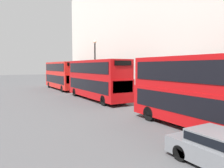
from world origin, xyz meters
name	(u,v)px	position (x,y,z in m)	size (l,w,h in m)	color
bus_leading	(206,90)	(1.60, 4.86, 2.40)	(2.59, 10.33, 4.35)	#B20C0F
bus_second_in_queue	(97,78)	(1.60, 18.90, 2.43)	(2.59, 10.88, 4.41)	#B20C0F
bus_third_in_queue	(62,74)	(1.60, 31.62, 2.43)	(2.59, 10.81, 4.42)	red
street_lamp	(95,62)	(3.33, 22.87, 4.36)	(0.44, 0.44, 7.16)	black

